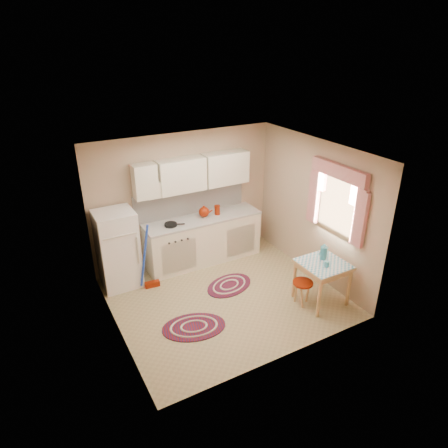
{
  "coord_description": "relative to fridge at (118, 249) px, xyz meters",
  "views": [
    {
      "loc": [
        -2.72,
        -4.9,
        4.01
      ],
      "look_at": [
        0.12,
        0.25,
        1.25
      ],
      "focal_mm": 32.0,
      "sensor_mm": 36.0,
      "label": 1
    }
  ],
  "objects": [
    {
      "name": "room_shell",
      "position": [
        1.57,
        -1.01,
        0.9
      ],
      "size": [
        3.64,
        3.6,
        2.52
      ],
      "color": "tan",
      "rests_on": "ground"
    },
    {
      "name": "fridge",
      "position": [
        0.0,
        0.0,
        0.0
      ],
      "size": [
        0.65,
        0.6,
        1.4
      ],
      "primitive_type": "cube",
      "color": "white",
      "rests_on": "ground"
    },
    {
      "name": "broom",
      "position": [
        0.44,
        -0.35,
        -0.1
      ],
      "size": [
        0.29,
        0.15,
        1.2
      ],
      "primitive_type": null,
      "rotation": [
        0.0,
        0.0,
        -0.1
      ],
      "color": "blue",
      "rests_on": "ground"
    },
    {
      "name": "base_cabinets",
      "position": [
        1.65,
        0.05,
        -0.26
      ],
      "size": [
        2.25,
        0.6,
        0.88
      ],
      "primitive_type": "cube",
      "color": "white",
      "rests_on": "ground"
    },
    {
      "name": "countertop",
      "position": [
        1.65,
        0.05,
        0.2
      ],
      "size": [
        2.27,
        0.62,
        0.04
      ],
      "primitive_type": "cube",
      "color": "#AFADA6",
      "rests_on": "base_cabinets"
    },
    {
      "name": "frying_pan",
      "position": [
        0.99,
        0.0,
        0.24
      ],
      "size": [
        0.3,
        0.3,
        0.05
      ],
      "primitive_type": "cylinder",
      "rotation": [
        0.0,
        0.0,
        -0.4
      ],
      "color": "black",
      "rests_on": "countertop"
    },
    {
      "name": "red_kettle",
      "position": [
        1.68,
        0.05,
        0.33
      ],
      "size": [
        0.27,
        0.26,
        0.22
      ],
      "primitive_type": null,
      "rotation": [
        0.0,
        0.0,
        -0.32
      ],
      "color": "maroon",
      "rests_on": "countertop"
    },
    {
      "name": "red_canister",
      "position": [
        1.97,
        0.05,
        0.3
      ],
      "size": [
        0.13,
        0.13,
        0.16
      ],
      "primitive_type": "cylinder",
      "rotation": [
        0.0,
        0.0,
        -0.34
      ],
      "color": "maroon",
      "rests_on": "countertop"
    },
    {
      "name": "table",
      "position": [
        2.75,
        -2.09,
        -0.34
      ],
      "size": [
        0.72,
        0.72,
        0.72
      ],
      "primitive_type": "cube",
      "color": "tan",
      "rests_on": "ground"
    },
    {
      "name": "stool",
      "position": [
        2.44,
        -2.01,
        -0.49
      ],
      "size": [
        0.42,
        0.42,
        0.42
      ],
      "primitive_type": "cylinder",
      "rotation": [
        0.0,
        0.0,
        0.35
      ],
      "color": "maroon",
      "rests_on": "ground"
    },
    {
      "name": "coffee_pot",
      "position": [
        2.85,
        -1.97,
        0.16
      ],
      "size": [
        0.15,
        0.13,
        0.29
      ],
      "primitive_type": null,
      "rotation": [
        0.0,
        0.0,
        0.07
      ],
      "color": "teal",
      "rests_on": "table"
    },
    {
      "name": "mug",
      "position": [
        2.73,
        -2.19,
        0.07
      ],
      "size": [
        0.09,
        0.09,
        0.1
      ],
      "primitive_type": "cylinder",
      "rotation": [
        0.0,
        0.0,
        -0.27
      ],
      "color": "teal",
      "rests_on": "table"
    },
    {
      "name": "rug_center",
      "position": [
        1.65,
        -0.98,
        -0.69
      ],
      "size": [
        1.04,
        0.84,
        0.02
      ],
      "primitive_type": null,
      "rotation": [
        0.0,
        0.0,
        0.29
      ],
      "color": "maroon",
      "rests_on": "ground"
    },
    {
      "name": "rug_left",
      "position": [
        0.63,
        -1.7,
        -0.69
      ],
      "size": [
        1.11,
        0.89,
        0.02
      ],
      "primitive_type": null,
      "rotation": [
        0.0,
        0.0,
        -0.27
      ],
      "color": "maroon",
      "rests_on": "ground"
    }
  ]
}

